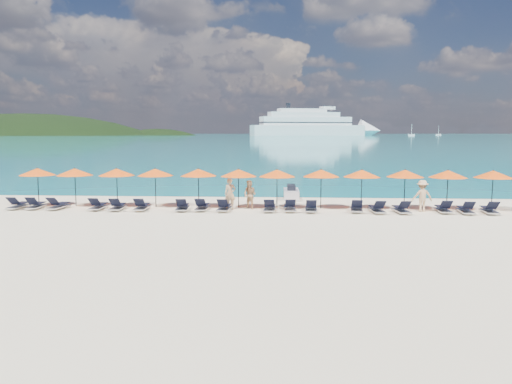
{
  "coord_description": "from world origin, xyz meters",
  "views": [
    {
      "loc": [
        1.55,
        -22.94,
        4.35
      ],
      "look_at": [
        0.0,
        3.0,
        1.2
      ],
      "focal_mm": 35.0,
      "sensor_mm": 36.0,
      "label": 1
    }
  ],
  "objects": [
    {
      "name": "lounger_11",
      "position": [
        2.94,
        4.01,
        0.24
      ],
      "size": [
        0.67,
        1.72,
        0.66
      ],
      "rotation": [
        0.0,
        0.0,
        -0.03
      ],
      "color": "silver",
      "rests_on": "ground"
    },
    {
      "name": "headland_main",
      "position": [
        -300.0,
        540.0,
        -38.0
      ],
      "size": [
        374.0,
        242.0,
        126.5
      ],
      "color": "black",
      "rests_on": "ground"
    },
    {
      "name": "cruise_ship",
      "position": [
        37.26,
        522.05,
        10.66
      ],
      "size": [
        147.47,
        65.66,
        40.95
      ],
      "rotation": [
        0.0,
        0.0,
        0.3
      ],
      "color": "white",
      "rests_on": "ground"
    },
    {
      "name": "umbrella_5",
      "position": [
        -1.14,
        5.24,
        2.02
      ],
      "size": [
        2.1,
        2.1,
        2.28
      ],
      "color": "black",
      "rests_on": "ground"
    },
    {
      "name": "beachgoer_c",
      "position": [
        9.02,
        4.57,
        0.87
      ],
      "size": [
        1.16,
        0.62,
        1.73
      ],
      "primitive_type": "imported",
      "rotation": [
        0.0,
        0.0,
        3.23
      ],
      "color": "#DEAF7C",
      "rests_on": "ground"
    },
    {
      "name": "umbrella_9",
      "position": [
        8.26,
        5.41,
        2.02
      ],
      "size": [
        2.1,
        2.1,
        2.28
      ],
      "color": "black",
      "rests_on": "ground"
    },
    {
      "name": "sailboat_near",
      "position": [
        127.45,
        489.36,
        1.22
      ],
      "size": [
        6.47,
        2.16,
        11.86
      ],
      "color": "white",
      "rests_on": "ground"
    },
    {
      "name": "lounger_8",
      "position": [
        -1.81,
        4.02,
        0.24
      ],
      "size": [
        0.7,
        1.73,
        0.66
      ],
      "rotation": [
        0.0,
        0.0,
        -0.05
      ],
      "color": "silver",
      "rests_on": "ground"
    },
    {
      "name": "umbrella_8",
      "position": [
        5.83,
        5.24,
        2.02
      ],
      "size": [
        2.1,
        2.1,
        2.28
      ],
      "color": "black",
      "rests_on": "ground"
    },
    {
      "name": "umbrella_1",
      "position": [
        -10.74,
        5.34,
        2.02
      ],
      "size": [
        2.1,
        2.1,
        2.28
      ],
      "color": "black",
      "rests_on": "ground"
    },
    {
      "name": "lounger_7",
      "position": [
        -3.06,
        4.14,
        0.24
      ],
      "size": [
        0.65,
        1.71,
        0.66
      ],
      "rotation": [
        0.0,
        0.0,
        -0.02
      ],
      "color": "silver",
      "rests_on": "ground"
    },
    {
      "name": "umbrella_2",
      "position": [
        -8.25,
        5.34,
        2.02
      ],
      "size": [
        2.1,
        2.1,
        2.28
      ],
      "color": "black",
      "rests_on": "ground"
    },
    {
      "name": "lounger_2",
      "position": [
        -11.24,
        4.13,
        0.24
      ],
      "size": [
        0.79,
        1.76,
        0.66
      ],
      "rotation": [
        0.0,
        0.0,
        -0.1
      ],
      "color": "silver",
      "rests_on": "ground"
    },
    {
      "name": "lounger_0",
      "position": [
        -13.57,
        4.15,
        0.24
      ],
      "size": [
        0.65,
        1.71,
        0.66
      ],
      "rotation": [
        0.0,
        0.0,
        -0.02
      ],
      "color": "silver",
      "rests_on": "ground"
    },
    {
      "name": "lounger_13",
      "position": [
        6.47,
        3.87,
        0.24
      ],
      "size": [
        0.74,
        1.74,
        0.66
      ],
      "rotation": [
        0.0,
        0.0,
        0.07
      ],
      "color": "silver",
      "rests_on": "ground"
    },
    {
      "name": "umbrella_10",
      "position": [
        10.55,
        5.21,
        2.02
      ],
      "size": [
        2.1,
        2.1,
        2.28
      ],
      "color": "black",
      "rests_on": "ground"
    },
    {
      "name": "lounger_5",
      "position": [
        -6.43,
        4.0,
        0.24
      ],
      "size": [
        0.7,
        1.73,
        0.66
      ],
      "rotation": [
        0.0,
        0.0,
        0.05
      ],
      "color": "silver",
      "rests_on": "ground"
    },
    {
      "name": "lounger_16",
      "position": [
        11.14,
        3.92,
        0.24
      ],
      "size": [
        0.73,
        1.74,
        0.66
      ],
      "rotation": [
        0.0,
        0.0,
        -0.07
      ],
      "color": "silver",
      "rests_on": "ground"
    },
    {
      "name": "lounger_14",
      "position": [
        7.76,
        3.89,
        0.24
      ],
      "size": [
        0.78,
        1.75,
        0.66
      ],
      "rotation": [
        0.0,
        0.0,
        0.09
      ],
      "color": "silver",
      "rests_on": "ground"
    },
    {
      "name": "lounger_17",
      "position": [
        12.41,
        3.99,
        0.24
      ],
      "size": [
        0.76,
        1.74,
        0.66
      ],
      "rotation": [
        0.0,
        0.0,
        -0.08
      ],
      "color": "silver",
      "rests_on": "ground"
    },
    {
      "name": "lounger_15",
      "position": [
        10.05,
        4.17,
        0.24
      ],
      "size": [
        0.68,
        1.72,
        0.66
      ],
      "rotation": [
        0.0,
        0.0,
        -0.04
      ],
      "color": "silver",
      "rests_on": "ground"
    },
    {
      "name": "ground",
      "position": [
        0.0,
        0.0,
        0.0
      ],
      "size": [
        1400.0,
        1400.0,
        0.0
      ],
      "primitive_type": "plane",
      "color": "beige"
    },
    {
      "name": "lounger_4",
      "position": [
        -7.78,
        3.99,
        0.24
      ],
      "size": [
        0.72,
        1.73,
        0.66
      ],
      "rotation": [
        0.0,
        0.0,
        0.06
      ],
      "color": "silver",
      "rests_on": "ground"
    },
    {
      "name": "lounger_6",
      "position": [
        -4.13,
        4.0,
        0.24
      ],
      "size": [
        0.77,
        1.75,
        0.66
      ],
      "rotation": [
        0.0,
        0.0,
        0.09
      ],
      "color": "silver",
      "rests_on": "ground"
    },
    {
      "name": "lounger_12",
      "position": [
        5.42,
        4.15,
        0.24
      ],
      "size": [
        0.79,
        1.75,
        0.66
      ],
      "rotation": [
        0.0,
        0.0,
        -0.1
      ],
      "color": "silver",
      "rests_on": "ground"
    },
    {
      "name": "lounger_9",
      "position": [
        0.69,
        4.04,
        0.24
      ],
      "size": [
        0.67,
        1.72,
        0.66
      ],
      "rotation": [
        0.0,
        0.0,
        -0.03
      ],
      "color": "silver",
      "rests_on": "ground"
    },
    {
      "name": "lounger_10",
      "position": [
        1.78,
        4.15,
        0.24
      ],
      "size": [
        0.71,
        1.73,
        0.66
      ],
      "rotation": [
        0.0,
        0.0,
        0.06
      ],
      "color": "silver",
      "rests_on": "ground"
    },
    {
      "name": "headland_small",
      "position": [
        -150.0,
        560.0,
        -35.0
      ],
      "size": [
        162.0,
        126.0,
        85.5
      ],
      "color": "black",
      "rests_on": "ground"
    },
    {
      "name": "umbrella_6",
      "position": [
        1.07,
        5.13,
        2.02
      ],
      "size": [
        2.1,
        2.1,
        2.28
      ],
      "color": "black",
      "rests_on": "ground"
    },
    {
      "name": "umbrella_11",
      "position": [
        12.99,
        5.19,
        2.02
      ],
      "size": [
        2.1,
        2.1,
        2.28
      ],
      "color": "black",
      "rests_on": "ground"
    },
    {
      "name": "lounger_3",
      "position": [
        -8.92,
        4.06,
        0.24
      ],
      "size": [
        0.63,
        1.7,
        0.66
      ],
      "rotation": [
        0.0,
        0.0,
        -0.0
      ],
      "color": "silver",
      "rests_on": "ground"
    },
    {
      "name": "beachgoer_b",
      "position": [
        -0.46,
        4.81,
        0.82
      ],
      "size": [
        0.91,
        0.79,
        1.63
      ],
      "primitive_type": "imported",
      "rotation": [
        0.0,
        0.0,
        -0.53
      ],
      "color": "#DEAF7C",
      "rests_on": "ground"
    },
    {
      "name": "lounger_1",
      "position": [
        -12.56,
        4.17,
        0.24
      ],
      "size": [
        0.75,
        1.74,
        0.66
      ],
      "rotation": [
        0.0,
        0.0,
        0.07
      ],
      "color": "silver",
      "rests_on": "ground"
    },
    {
      "name": "umbrella_7",
      "position": [
        3.56,
        5.32,
        2.02
      ],
      "size": [
        2.1,
        2.1,
        2.28
      ],
      "color": "black",
      "rests_on": "ground"
    },
    {
      "name": "sailboat_far",
      "position": [
        180.9,
        579.54,
        1.15
      ],
      "size": [
        6.09,
        2.03,
        11.16
      ],
      "color": "white",
      "rests_on": "ground"
    },
    {
      "name": "umbrella_4",
      "position": [
        -3.47,
        5.41,
        2.02
      ],
      "size": [
        2.1,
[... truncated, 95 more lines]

